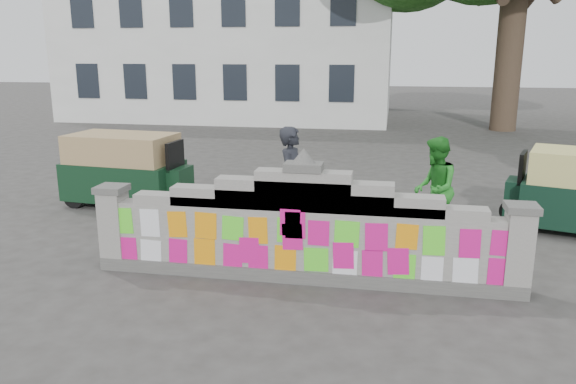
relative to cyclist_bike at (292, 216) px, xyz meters
name	(u,v)px	position (x,y,z in m)	size (l,w,h in m)	color
ground	(303,279)	(0.42, -1.45, -0.55)	(100.00, 100.00, 0.00)	#383533
parapet_wall	(303,232)	(0.42, -1.46, 0.20)	(6.48, 0.44, 2.01)	#4C4C49
building	(238,39)	(-6.58, 20.53, 3.46)	(16.00, 10.00, 8.90)	silver
cyclist_bike	(292,216)	(0.00, 0.00, 0.00)	(0.73, 2.11, 1.11)	black
cyclist_rider	(292,195)	(0.00, 0.00, 0.38)	(0.68, 0.45, 1.87)	black
pedestrian	(435,189)	(2.46, 0.89, 0.39)	(0.92, 0.71, 1.88)	#238325
rickshaw_left	(126,169)	(-4.11, 2.07, 0.27)	(2.93, 1.56, 1.59)	black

